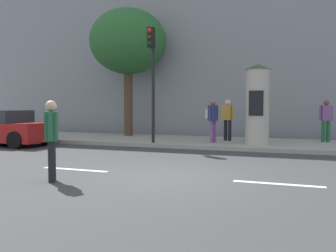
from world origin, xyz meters
name	(u,v)px	position (x,y,z in m)	size (l,w,h in m)	color
ground_plane	(166,176)	(0.00, 0.00, 0.00)	(80.00, 80.00, 0.00)	#38383A
sidewalk_curb	(227,143)	(0.00, 7.00, 0.07)	(36.00, 4.00, 0.15)	#9E9B93
lane_markings	(166,176)	(0.00, 0.00, 0.00)	(25.80, 0.16, 0.01)	silver
building_backdrop	(246,21)	(0.00, 12.00, 5.99)	(36.00, 5.00, 11.99)	gray
traffic_light	(152,66)	(-2.53, 5.24, 3.07)	(0.24, 0.45, 4.34)	black
poster_column	(257,104)	(1.28, 6.15, 1.65)	(0.94, 0.94, 2.95)	#B2ADA3
street_tree	(128,42)	(-4.94, 8.07, 4.56)	(3.59, 3.59, 5.97)	#4C3826
pedestrian_in_dark_shirt	(52,134)	(-2.03, -1.36, 0.98)	(0.42, 0.51, 1.68)	black
pedestrian_in_light_jacket	(212,117)	(-0.41, 6.19, 1.15)	(0.45, 0.60, 1.67)	#724C84
pedestrian_with_backpack	(326,117)	(3.71, 7.90, 1.12)	(0.53, 0.39, 1.66)	#1E5938
pedestrian_tallest	(228,117)	(-0.01, 7.17, 1.12)	(0.54, 0.38, 1.67)	black
parked_car_red	(2,128)	(-8.42, 3.75, 0.68)	(4.02, 1.88, 1.39)	maroon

